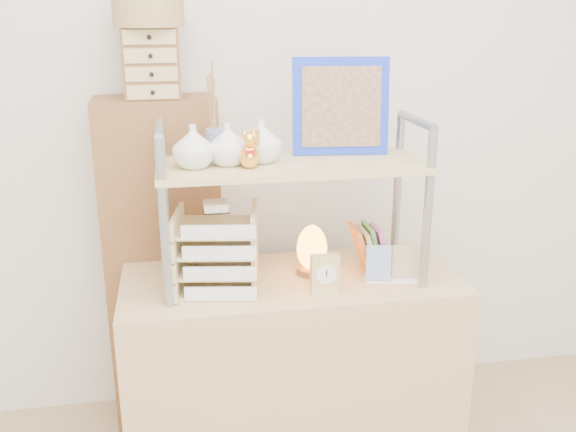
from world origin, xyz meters
name	(u,v)px	position (x,y,z in m)	size (l,w,h in m)	color
desk	(292,371)	(0.00, 1.20, 0.38)	(1.20, 0.50, 0.75)	tan
cabinet	(165,267)	(-0.45, 1.57, 0.68)	(0.45, 0.24, 1.35)	brown
hutch	(278,159)	(-0.05, 1.21, 1.18)	(0.90, 0.34, 0.76)	#8D929A
letter_tray	(217,255)	(-0.26, 1.15, 0.87)	(0.29, 0.28, 0.31)	#D6BA80
salt_lamp	(312,249)	(0.08, 1.23, 0.84)	(0.12, 0.11, 0.18)	brown
desk_clock	(325,274)	(0.09, 1.06, 0.82)	(0.10, 0.04, 0.13)	tan
postcard_stand	(391,271)	(0.34, 1.12, 0.79)	(0.19, 0.09, 0.13)	white
drawer_chest	(152,63)	(-0.45, 1.55, 1.48)	(0.20, 0.16, 0.25)	brown
woven_basket	(148,12)	(-0.45, 1.55, 1.65)	(0.25, 0.25, 0.10)	olive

